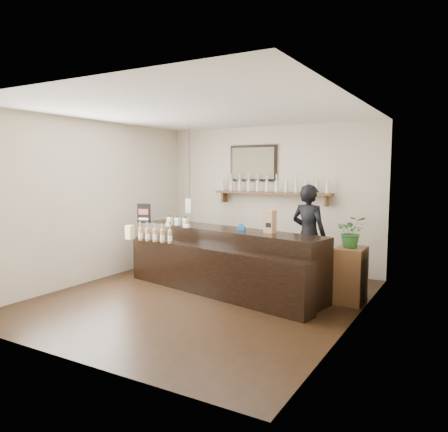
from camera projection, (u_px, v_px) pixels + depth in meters
ground at (201, 298)px, 6.64m from camera, size 5.00×5.00×0.00m
room_shell at (201, 186)px, 6.46m from camera, size 5.00×5.00×5.00m
back_wall_decor at (260, 180)px, 8.57m from camera, size 2.66×0.96×1.69m
counter at (222, 262)px, 7.07m from camera, size 3.60×1.66×1.16m
promo_sign at (144, 213)px, 7.86m from camera, size 0.24×0.10×0.35m
paper_bag at (270, 221)px, 6.61m from camera, size 0.18×0.15×0.35m
tape_dispenser at (241, 227)px, 6.94m from camera, size 0.13×0.05×0.11m
side_cabinet at (350, 275)px, 6.41m from camera, size 0.41×0.56×0.82m
potted_plant at (352, 232)px, 6.34m from camera, size 0.52×0.48×0.46m
shopkeeper at (309, 229)px, 7.31m from camera, size 0.78×0.59×1.93m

